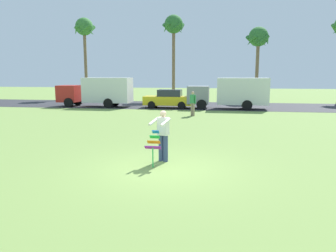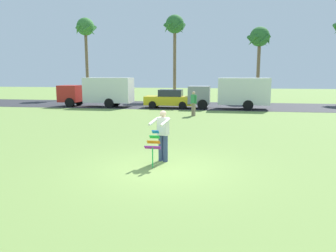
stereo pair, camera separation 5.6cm
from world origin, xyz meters
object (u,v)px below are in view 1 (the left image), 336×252
object	(u,v)px
kite_held	(154,143)
palm_tree_right_near	(174,28)
parked_truck_red_cab	(99,91)
parked_car_yellow	(168,99)
palm_tree_left_near	(84,31)
palm_tree_centre_far	(258,40)
parked_truck_grey_van	(232,92)
person_kite_flyer	(163,134)
person_walker_near	(193,103)

from	to	relation	value
kite_held	palm_tree_right_near	size ratio (longest dim) A/B	0.12
parked_truck_red_cab	parked_car_yellow	bearing A→B (deg)	-0.00
palm_tree_left_near	kite_held	bearing A→B (deg)	-62.96
kite_held	palm_tree_left_near	bearing A→B (deg)	117.04
palm_tree_right_near	palm_tree_centre_far	size ratio (longest dim) A/B	1.21
parked_truck_red_cab	parked_truck_grey_van	size ratio (longest dim) A/B	1.00
kite_held	parked_truck_red_cab	world-z (taller)	parked_truck_red_cab
parked_car_yellow	palm_tree_right_near	distance (m)	12.49
parked_car_yellow	person_kite_flyer	bearing A→B (deg)	-81.45
person_walker_near	palm_tree_right_near	bearing A→B (deg)	103.30
person_kite_flyer	parked_truck_red_cab	world-z (taller)	parked_truck_red_cab
person_kite_flyer	parked_truck_red_cab	xyz separation A→B (m)	(-8.98, 17.38, 0.46)
parked_car_yellow	person_walker_near	bearing A→B (deg)	-63.44
palm_tree_right_near	palm_tree_left_near	bearing A→B (deg)	179.05
palm_tree_centre_far	parked_car_yellow	bearing A→B (deg)	-132.47
palm_tree_right_near	kite_held	bearing A→B (deg)	-83.00
person_kite_flyer	palm_tree_left_near	xyz separation A→B (m)	(-14.58, 27.59, 7.20)
kite_held	parked_truck_grey_van	size ratio (longest dim) A/B	0.17
person_kite_flyer	parked_car_yellow	bearing A→B (deg)	98.55
kite_held	parked_car_yellow	size ratio (longest dim) A/B	0.27
palm_tree_right_near	parked_truck_grey_van	bearing A→B (deg)	-57.06
palm_tree_right_near	person_walker_near	world-z (taller)	palm_tree_right_near
parked_truck_grey_van	parked_car_yellow	bearing A→B (deg)	-179.99
parked_truck_red_cab	kite_held	bearing A→B (deg)	-63.95
person_walker_near	palm_tree_centre_far	bearing A→B (deg)	67.87
parked_truck_red_cab	palm_tree_left_near	xyz separation A→B (m)	(-5.60, 10.21, 6.74)
palm_tree_centre_far	parked_truck_grey_van	bearing A→B (deg)	-107.65
parked_truck_grey_van	palm_tree_left_near	distance (m)	21.31
parked_truck_red_cab	palm_tree_right_near	world-z (taller)	palm_tree_right_near
parked_truck_red_cab	palm_tree_left_near	distance (m)	13.45
parked_truck_red_cab	palm_tree_left_near	world-z (taller)	palm_tree_left_near
person_kite_flyer	person_walker_near	xyz separation A→B (m)	(-0.04, 12.24, -0.02)
person_kite_flyer	parked_truck_red_cab	distance (m)	19.57
parked_truck_grey_van	palm_tree_left_near	xyz separation A→B (m)	(-17.45, 10.21, 6.74)
parked_car_yellow	palm_tree_left_near	size ratio (longest dim) A/B	0.44
kite_held	palm_tree_centre_far	distance (m)	28.44
parked_truck_red_cab	person_walker_near	size ratio (longest dim) A/B	3.88
person_kite_flyer	palm_tree_right_near	distance (m)	28.57
parked_truck_grey_van	palm_tree_centre_far	size ratio (longest dim) A/B	0.84
parked_truck_grey_van	person_walker_near	distance (m)	5.93
parked_car_yellow	palm_tree_left_near	distance (m)	17.37
person_kite_flyer	kite_held	distance (m)	0.67
kite_held	palm_tree_left_near	xyz separation A→B (m)	(-14.40, 28.20, 7.40)
person_walker_near	palm_tree_left_near	bearing A→B (deg)	133.44
parked_truck_grey_van	palm_tree_right_near	world-z (taller)	palm_tree_right_near
parked_truck_grey_van	palm_tree_centre_far	distance (m)	10.95
palm_tree_right_near	palm_tree_centre_far	bearing A→B (deg)	-5.13
parked_truck_red_cab	parked_truck_grey_van	distance (m)	11.85
person_kite_flyer	palm_tree_right_near	xyz separation A→B (m)	(-3.63, 27.41, 7.20)
palm_tree_centre_far	person_walker_near	bearing A→B (deg)	-112.13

